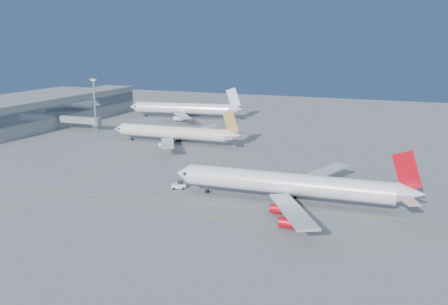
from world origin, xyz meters
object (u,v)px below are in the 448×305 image
airliner_virgin (292,185)px  airliner_third (185,109)px  light_mast (95,104)px  airliner_etihad (176,133)px  pushback_tug (179,185)px

airliner_virgin → airliner_third: airliner_third is taller
airliner_third → light_mast: (-9.19, -69.74, 10.55)m
airliner_etihad → pushback_tug: 65.14m
light_mast → airliner_virgin: bearing=-27.1°
airliner_third → light_mast: bearing=-106.0°
airliner_etihad → light_mast: size_ratio=2.18×
airliner_etihad → pushback_tug: (30.28, -57.57, -3.62)m
airliner_third → pushback_tug: 133.30m
airliner_etihad → airliner_third: (-26.15, 63.12, 0.67)m
airliner_virgin → airliner_etihad: bearing=136.3°
airliner_virgin → pushback_tug: size_ratio=15.18×
airliner_etihad → light_mast: (-35.34, -6.62, 11.23)m
pushback_tug → light_mast: bearing=117.5°
pushback_tug → light_mast: (-65.62, 50.95, 14.85)m
airliner_etihad → light_mast: light_mast is taller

